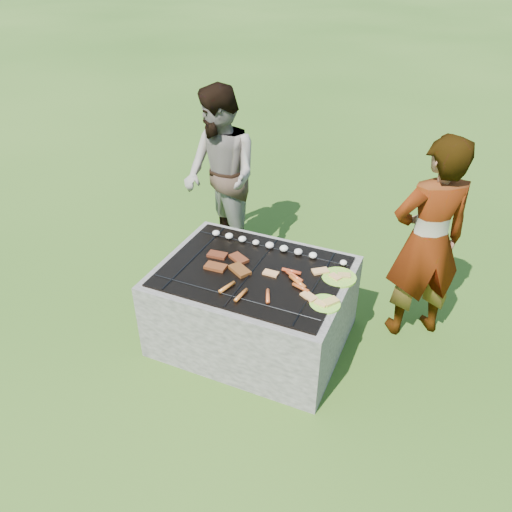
{
  "coord_description": "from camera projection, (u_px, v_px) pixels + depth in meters",
  "views": [
    {
      "loc": [
        1.16,
        -2.57,
        2.55
      ],
      "look_at": [
        0.0,
        0.05,
        0.7
      ],
      "focal_mm": 35.0,
      "sensor_mm": 36.0,
      "label": 1
    }
  ],
  "objects": [
    {
      "name": "pork_slabs",
      "position": [
        229.0,
        263.0,
        3.47
      ],
      "size": [
        0.39,
        0.28,
        0.02
      ],
      "color": "maroon",
      "rests_on": "fire_pit"
    },
    {
      "name": "sausages",
      "position": [
        276.0,
        284.0,
        3.26
      ],
      "size": [
        0.54,
        0.46,
        0.03
      ],
      "color": "#C03A1F",
      "rests_on": "fire_pit"
    },
    {
      "name": "bystander",
      "position": [
        221.0,
        176.0,
        4.35
      ],
      "size": [
        0.96,
        0.92,
        1.55
      ],
      "primitive_type": "imported",
      "rotation": [
        0.0,
        0.0,
        -0.63
      ],
      "color": "gray",
      "rests_on": "ground"
    },
    {
      "name": "plate_near",
      "position": [
        326.0,
        303.0,
        3.12
      ],
      "size": [
        0.25,
        0.25,
        0.03
      ],
      "color": "#C4E436",
      "rests_on": "fire_pit"
    },
    {
      "name": "fire_pit",
      "position": [
        253.0,
        308.0,
        3.6
      ],
      "size": [
        1.3,
        1.0,
        0.62
      ],
      "color": "#A59E92",
      "rests_on": "ground"
    },
    {
      "name": "bread_on_grate",
      "position": [
        301.0,
        280.0,
        3.32
      ],
      "size": [
        0.43,
        0.41,
        0.01
      ],
      "color": "tan",
      "rests_on": "fire_pit"
    },
    {
      "name": "lawn",
      "position": [
        253.0,
        337.0,
        3.75
      ],
      "size": [
        60.0,
        60.0,
        0.0
      ],
      "primitive_type": "plane",
      "color": "#264C13",
      "rests_on": "ground"
    },
    {
      "name": "mushrooms",
      "position": [
        269.0,
        245.0,
        3.66
      ],
      "size": [
        1.05,
        0.06,
        0.04
      ],
      "color": "beige",
      "rests_on": "fire_pit"
    },
    {
      "name": "cook",
      "position": [
        428.0,
        242.0,
        3.43
      ],
      "size": [
        0.67,
        0.62,
        1.54
      ],
      "primitive_type": "imported",
      "rotation": [
        0.0,
        0.0,
        3.73
      ],
      "color": "gray",
      "rests_on": "ground"
    },
    {
      "name": "plate_far",
      "position": [
        339.0,
        277.0,
        3.36
      ],
      "size": [
        0.29,
        0.29,
        0.03
      ],
      "color": "#DFFB3C",
      "rests_on": "fire_pit"
    }
  ]
}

